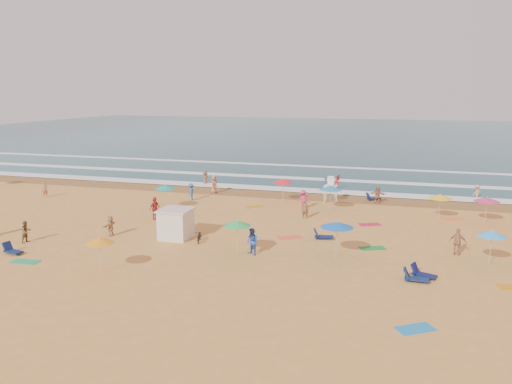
# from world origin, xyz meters

# --- Properties ---
(ground) EXTENTS (220.00, 220.00, 0.00)m
(ground) POSITION_xyz_m (0.00, 0.00, 0.00)
(ground) COLOR gold
(ground) RESTS_ON ground
(ocean) EXTENTS (220.00, 140.00, 0.18)m
(ocean) POSITION_xyz_m (0.00, 84.00, 0.00)
(ocean) COLOR #0C4756
(ocean) RESTS_ON ground
(wet_sand) EXTENTS (220.00, 220.00, 0.00)m
(wet_sand) POSITION_xyz_m (0.00, 12.50, 0.01)
(wet_sand) COLOR olive
(wet_sand) RESTS_ON ground
(surf_foam) EXTENTS (200.00, 18.70, 0.05)m
(surf_foam) POSITION_xyz_m (0.00, 21.32, 0.10)
(surf_foam) COLOR white
(surf_foam) RESTS_ON ground
(cabana) EXTENTS (2.00, 2.00, 2.00)m
(cabana) POSITION_xyz_m (-5.18, -4.35, 1.00)
(cabana) COLOR silver
(cabana) RESTS_ON ground
(cabana_roof) EXTENTS (2.20, 2.20, 0.12)m
(cabana_roof) POSITION_xyz_m (-5.18, -4.35, 2.06)
(cabana_roof) COLOR silver
(cabana_roof) RESTS_ON cabana
(bicycle) EXTENTS (0.95, 1.63, 0.81)m
(bicycle) POSITION_xyz_m (-3.28, -4.65, 0.40)
(bicycle) COLOR black
(bicycle) RESTS_ON ground
(lifeguard_stand) EXTENTS (1.20, 1.20, 2.10)m
(lifeguard_stand) POSITION_xyz_m (3.69, 10.41, 1.05)
(lifeguard_stand) COLOR white
(lifeguard_stand) RESTS_ON ground
(beach_umbrellas) EXTENTS (68.87, 24.83, 0.68)m
(beach_umbrellas) POSITION_xyz_m (1.82, -0.14, 2.05)
(beach_umbrellas) COLOR #D62F6C
(beach_umbrellas) RESTS_ON ground
(loungers) EXTENTS (48.31, 28.83, 0.34)m
(loungers) POSITION_xyz_m (7.98, -3.52, 0.17)
(loungers) COLOR #102052
(loungers) RESTS_ON ground
(towels) EXTENTS (41.90, 22.54, 0.03)m
(towels) POSITION_xyz_m (1.37, -2.78, 0.01)
(towels) COLOR #D6511A
(towels) RESTS_ON ground
(beachgoers) EXTENTS (41.60, 25.81, 2.11)m
(beachgoers) POSITION_xyz_m (-2.58, 5.22, 0.79)
(beachgoers) COLOR tan
(beachgoers) RESTS_ON ground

